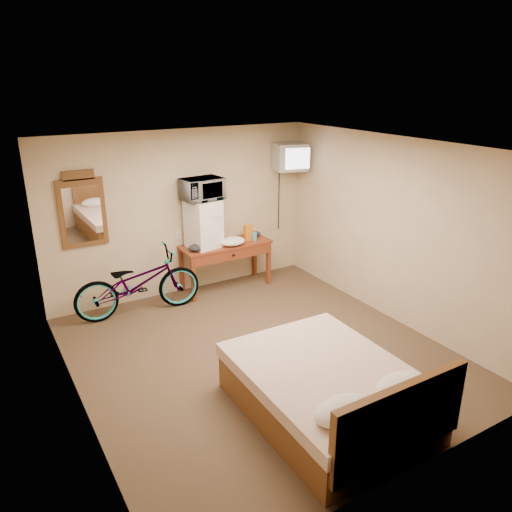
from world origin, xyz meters
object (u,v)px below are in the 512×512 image
(mini_fridge, at_px, (204,224))
(bicycle, at_px, (138,283))
(bed, at_px, (331,392))
(desk, at_px, (227,251))
(blue_cup, at_px, (255,236))
(wall_mirror, at_px, (82,210))
(crt_television, at_px, (290,157))
(microwave, at_px, (202,189))

(mini_fridge, distance_m, bicycle, 1.33)
(mini_fridge, distance_m, bed, 3.54)
(desk, bearing_deg, blue_cup, -7.77)
(wall_mirror, distance_m, bicycle, 1.24)
(crt_television, bearing_deg, wall_mirror, 175.54)
(blue_cup, bearing_deg, wall_mirror, 172.32)
(bed, bearing_deg, mini_fridge, 85.63)
(crt_television, bearing_deg, desk, -178.89)
(mini_fridge, distance_m, blue_cup, 0.88)
(microwave, bearing_deg, desk, -15.19)
(microwave, height_order, crt_television, crt_television)
(crt_television, height_order, wall_mirror, crt_television)
(mini_fridge, bearing_deg, crt_television, -1.30)
(mini_fridge, bearing_deg, microwave, 56.35)
(mini_fridge, relative_size, wall_mirror, 0.69)
(crt_television, height_order, bicycle, crt_television)
(microwave, relative_size, crt_television, 0.93)
(mini_fridge, relative_size, crt_television, 1.15)
(microwave, bearing_deg, crt_television, -7.16)
(desk, distance_m, crt_television, 1.80)
(crt_television, xyz_separation_m, bed, (-1.79, -3.40, -1.70))
(desk, height_order, mini_fridge, mini_fridge)
(bicycle, bearing_deg, mini_fridge, -75.26)
(bed, bearing_deg, crt_television, 62.18)
(blue_cup, height_order, wall_mirror, wall_mirror)
(microwave, distance_m, blue_cup, 1.17)
(crt_television, distance_m, wall_mirror, 3.27)
(mini_fridge, height_order, bicycle, mini_fridge)
(bicycle, bearing_deg, bed, -160.48)
(microwave, relative_size, bicycle, 0.33)
(mini_fridge, relative_size, microwave, 1.23)
(mini_fridge, xyz_separation_m, bicycle, (-1.14, -0.21, -0.65))
(desk, relative_size, bed, 0.72)
(desk, bearing_deg, wall_mirror, 172.34)
(wall_mirror, bearing_deg, bed, -68.67)
(blue_cup, distance_m, bicycle, 1.99)
(wall_mirror, bearing_deg, desk, -7.66)
(mini_fridge, distance_m, microwave, 0.53)
(desk, distance_m, microwave, 1.07)
(microwave, xyz_separation_m, bicycle, (-1.14, -0.21, -1.17))
(blue_cup, bearing_deg, bicycle, -177.44)
(desk, xyz_separation_m, crt_television, (1.18, 0.02, 1.36))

